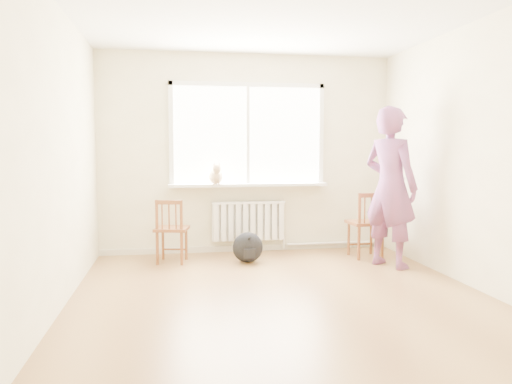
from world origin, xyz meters
name	(u,v)px	position (x,y,z in m)	size (l,w,h in m)	color
floor	(283,298)	(0.00, 0.00, 0.00)	(4.50, 4.50, 0.00)	olive
ceiling	(284,7)	(0.00, 0.00, 2.70)	(4.50, 4.50, 0.00)	white
back_wall	(247,154)	(0.00, 2.25, 1.35)	(4.00, 0.01, 2.70)	#F1E7C1
window	(248,131)	(0.00, 2.22, 1.66)	(2.12, 0.05, 1.42)	white
windowsill	(249,185)	(0.00, 2.14, 0.93)	(2.15, 0.22, 0.04)	white
radiator	(249,220)	(0.00, 2.16, 0.44)	(1.00, 0.12, 0.55)	white
heating_pipe	(335,243)	(1.25, 2.19, 0.08)	(0.04, 0.04, 1.40)	silver
baseboard	(248,248)	(0.00, 2.23, 0.04)	(4.00, 0.03, 0.08)	beige
chair_left	(171,231)	(-1.05, 1.67, 0.40)	(0.46, 0.45, 0.80)	brown
chair_right	(367,225)	(1.46, 1.55, 0.43)	(0.45, 0.43, 0.86)	brown
person	(390,187)	(1.55, 1.06, 0.96)	(0.70, 0.46, 1.92)	#CE4464
cat	(216,175)	(-0.45, 2.05, 1.07)	(0.20, 0.44, 0.29)	beige
backpack	(248,247)	(-0.10, 1.54, 0.19)	(0.38, 0.29, 0.38)	black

